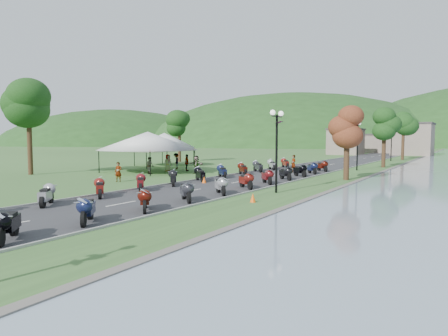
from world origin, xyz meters
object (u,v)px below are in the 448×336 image
Objects in this scene: vendor_tent_main at (148,152)px; pedestrian_a at (119,182)px; pedestrian_c at (176,169)px; pedestrian_b at (150,174)px.

pedestrian_a is (4.15, -7.81, -2.00)m from vendor_tent_main.
pedestrian_c is (-0.08, 4.52, -2.00)m from vendor_tent_main.
pedestrian_a is 13.04m from pedestrian_c.
vendor_tent_main is 3.82× the size of pedestrian_c.
pedestrian_c is (-1.75, 6.08, 0.00)m from pedestrian_b.
pedestrian_a is 0.88× the size of pedestrian_c.
pedestrian_b is at bearing -23.75° from pedestrian_c.
pedestrian_b is (1.67, -1.56, -2.00)m from vendor_tent_main.
pedestrian_a is at bearing 131.16° from pedestrian_b.
pedestrian_b is (-2.48, 6.25, 0.00)m from pedestrian_a.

